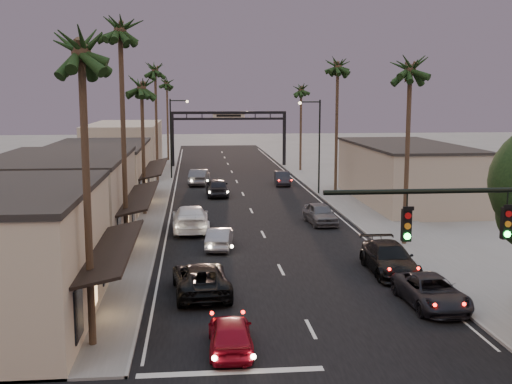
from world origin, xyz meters
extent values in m
plane|color=slate|center=(0.00, 40.00, 0.00)|extent=(200.00, 200.00, 0.00)
cube|color=black|center=(0.00, 45.00, 0.00)|extent=(14.00, 120.00, 0.02)
cube|color=slate|center=(-9.50, 52.00, 0.06)|extent=(5.00, 92.00, 0.12)
cube|color=slate|center=(9.50, 52.00, 0.06)|extent=(5.00, 92.00, 0.12)
cube|color=#A29881|center=(-13.00, 26.00, 2.75)|extent=(8.00, 14.00, 5.50)
cube|color=#C3B495|center=(-13.00, 42.00, 2.50)|extent=(8.00, 16.00, 5.00)
cube|color=#A29881|center=(-13.00, 65.00, 3.00)|extent=(8.00, 20.00, 6.00)
cube|color=#A29881|center=(14.00, 40.00, 2.50)|extent=(8.00, 18.00, 5.00)
cylinder|color=black|center=(3.40, 4.00, 6.60)|extent=(8.40, 0.16, 0.16)
cube|color=black|center=(1.80, 4.00, 5.55)|extent=(0.28, 0.22, 1.00)
cube|color=black|center=(5.00, 4.00, 5.55)|extent=(0.28, 0.22, 1.00)
cube|color=black|center=(-7.40, 70.00, 3.50)|extent=(0.40, 0.40, 7.00)
cube|color=black|center=(7.40, 70.00, 3.50)|extent=(0.40, 0.40, 7.00)
cube|color=black|center=(0.00, 70.00, 7.10)|extent=(15.20, 0.35, 0.35)
cube|color=black|center=(0.00, 70.00, 6.30)|extent=(15.20, 0.30, 0.30)
cube|color=beige|center=(0.00, 69.98, 6.70)|extent=(4.20, 0.12, 1.00)
cylinder|color=black|center=(7.20, 45.00, 4.50)|extent=(0.16, 0.16, 9.00)
cylinder|color=black|center=(6.20, 45.00, 8.80)|extent=(2.00, 0.12, 0.12)
sphere|color=#FFD899|center=(5.30, 45.00, 8.70)|extent=(0.30, 0.30, 0.30)
cylinder|color=black|center=(-7.20, 58.00, 4.50)|extent=(0.16, 0.16, 9.00)
cylinder|color=black|center=(-6.20, 58.00, 8.80)|extent=(2.00, 0.12, 0.12)
sphere|color=#FFD899|center=(-5.30, 58.00, 8.70)|extent=(0.30, 0.30, 0.30)
cylinder|color=#38281C|center=(-8.60, 9.00, 5.50)|extent=(0.28, 0.28, 11.00)
sphere|color=black|center=(-8.60, 9.00, 11.60)|extent=(3.20, 3.20, 3.20)
cylinder|color=#38281C|center=(-8.60, 22.00, 6.50)|extent=(0.28, 0.28, 13.00)
sphere|color=black|center=(-8.60, 22.00, 13.60)|extent=(3.20, 3.20, 3.20)
cylinder|color=#38281C|center=(-8.60, 36.00, 5.00)|extent=(0.28, 0.28, 10.00)
sphere|color=black|center=(-8.60, 36.00, 10.60)|extent=(3.20, 3.20, 3.20)
cylinder|color=#38281C|center=(-8.60, 55.00, 6.00)|extent=(0.28, 0.28, 12.00)
sphere|color=black|center=(-8.60, 55.00, 12.60)|extent=(3.20, 3.20, 3.20)
cylinder|color=#38281C|center=(8.60, 24.00, 5.50)|extent=(0.28, 0.28, 11.00)
sphere|color=black|center=(8.60, 24.00, 11.60)|extent=(3.20, 3.20, 3.20)
cylinder|color=#38281C|center=(8.60, 44.00, 6.00)|extent=(0.28, 0.28, 12.00)
sphere|color=black|center=(8.60, 44.00, 12.60)|extent=(3.20, 3.20, 3.20)
cylinder|color=#38281C|center=(8.60, 64.00, 5.00)|extent=(0.28, 0.28, 10.00)
sphere|color=black|center=(8.60, 64.00, 10.60)|extent=(3.20, 3.20, 3.20)
cylinder|color=#38281C|center=(-8.30, 78.00, 5.50)|extent=(0.28, 0.28, 11.00)
sphere|color=black|center=(-8.30, 78.00, 11.60)|extent=(3.20, 3.20, 3.20)
imported|color=maroon|center=(-3.40, 8.07, 0.69)|extent=(1.69, 4.07, 1.38)
imported|color=black|center=(-4.41, 15.14, 0.76)|extent=(2.94, 5.66, 1.52)
imported|color=gray|center=(-3.15, 24.21, 0.67)|extent=(1.95, 4.23, 1.34)
imported|color=white|center=(-4.95, 29.71, 0.90)|extent=(2.65, 6.24, 1.79)
imported|color=black|center=(-2.48, 44.98, 0.84)|extent=(2.07, 4.99, 1.69)
imported|color=#4A4B4F|center=(-4.12, 52.81, 0.84)|extent=(2.40, 5.27, 1.68)
imported|color=black|center=(5.94, 12.30, 0.70)|extent=(2.49, 5.08, 1.39)
imported|color=black|center=(5.69, 17.80, 0.81)|extent=(2.33, 5.60, 1.62)
imported|color=#545559|center=(4.60, 31.18, 0.77)|extent=(2.18, 4.67, 1.55)
imported|color=black|center=(4.63, 51.77, 0.71)|extent=(1.81, 4.42, 1.43)
camera|label=1|loc=(-4.67, -14.74, 9.54)|focal=45.00mm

